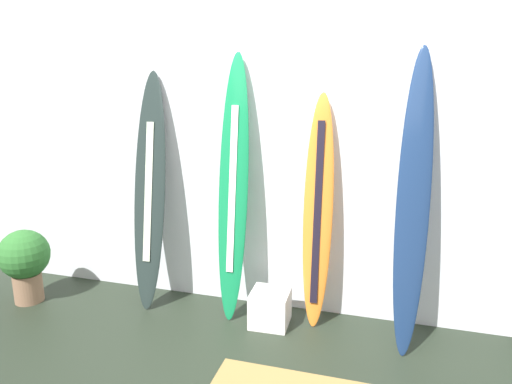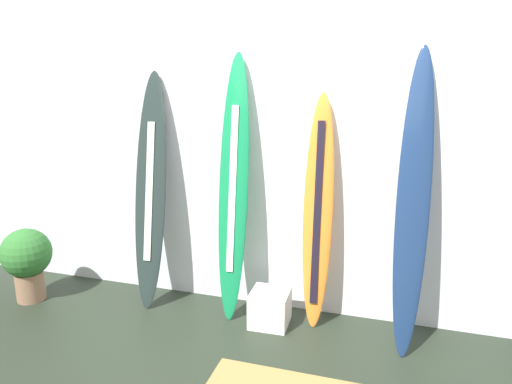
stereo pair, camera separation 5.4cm
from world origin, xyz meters
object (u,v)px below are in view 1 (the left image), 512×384
(display_block_left, at_px, (270,308))
(potted_plant, at_px, (25,260))
(surfboard_sunset, at_px, (318,213))
(surfboard_emerald, at_px, (233,190))
(surfboard_navy, at_px, (413,202))
(surfboard_charcoal, at_px, (150,194))

(display_block_left, height_order, potted_plant, potted_plant)
(surfboard_sunset, relative_size, potted_plant, 2.79)
(surfboard_emerald, bearing_deg, surfboard_sunset, 3.29)
(display_block_left, bearing_deg, potted_plant, -174.25)
(display_block_left, bearing_deg, surfboard_sunset, 23.66)
(surfboard_emerald, relative_size, surfboard_navy, 0.99)
(surfboard_emerald, bearing_deg, display_block_left, -17.91)
(surfboard_emerald, bearing_deg, surfboard_navy, -2.43)
(surfboard_sunset, xyz_separation_m, display_block_left, (-0.35, -0.15, -0.81))
(surfboard_emerald, height_order, display_block_left, surfboard_emerald)
(surfboard_sunset, bearing_deg, display_block_left, -156.34)
(surfboard_sunset, xyz_separation_m, potted_plant, (-2.59, -0.38, -0.55))
(surfboard_charcoal, height_order, surfboard_emerald, surfboard_emerald)
(surfboard_sunset, distance_m, display_block_left, 0.89)
(surfboard_sunset, height_order, display_block_left, surfboard_sunset)
(surfboard_emerald, xyz_separation_m, surfboard_sunset, (0.70, 0.04, -0.16))
(surfboard_charcoal, bearing_deg, surfboard_navy, -1.31)
(surfboard_sunset, relative_size, display_block_left, 5.90)
(surfboard_sunset, bearing_deg, surfboard_emerald, -176.71)
(surfboard_charcoal, bearing_deg, surfboard_emerald, 0.75)
(display_block_left, bearing_deg, surfboard_emerald, 162.09)
(surfboard_charcoal, xyz_separation_m, surfboard_emerald, (0.77, 0.01, 0.09))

